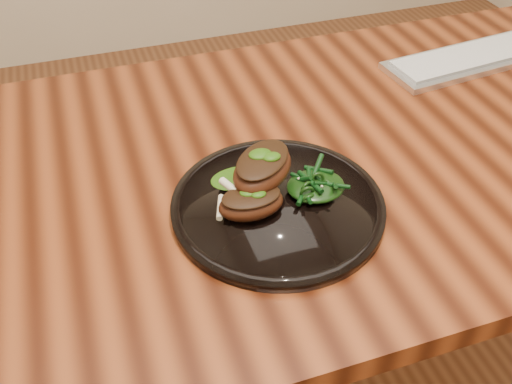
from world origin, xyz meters
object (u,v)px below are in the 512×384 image
desk (302,188)px  plate (278,206)px  lamb_chop_front (251,202)px  greens_heap (316,183)px  keyboard (475,57)px

desk → plate: 0.18m
lamb_chop_front → greens_heap: lamb_chop_front is taller
plate → keyboard: (0.56, 0.31, -0.00)m
plate → greens_heap: size_ratio=3.55×
desk → keyboard: bearing=21.5°
greens_heap → keyboard: (0.49, 0.30, -0.02)m
keyboard → plate: bearing=-151.1°
plate → keyboard: same height
greens_heap → desk: bearing=75.0°
desk → plate: plate is taller
desk → keyboard: 0.50m
plate → keyboard: bearing=28.9°
desk → lamb_chop_front: 0.23m
keyboard → lamb_chop_front: bearing=-152.1°
desk → plate: bearing=-127.0°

